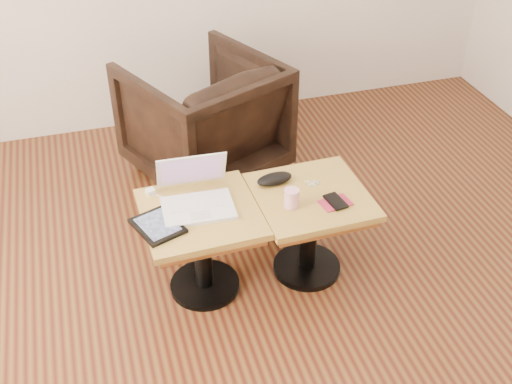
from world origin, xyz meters
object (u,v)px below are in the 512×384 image
object	(u,v)px
side_table_left	(201,231)
armchair	(204,119)
striped_cup	(291,198)
laptop	(196,195)
side_table_right	(310,214)

from	to	relation	value
side_table_left	armchair	world-z (taller)	armchair
side_table_left	striped_cup	world-z (taller)	striped_cup
laptop	armchair	distance (m)	0.96
side_table_left	laptop	world-z (taller)	laptop
side_table_right	striped_cup	size ratio (longest dim) A/B	5.98
side_table_right	armchair	world-z (taller)	armchair
laptop	armchair	bearing A→B (deg)	78.52
striped_cup	side_table_right	bearing A→B (deg)	26.80
side_table_right	striped_cup	distance (m)	0.21
laptop	striped_cup	size ratio (longest dim) A/B	3.77
striped_cup	side_table_left	bearing A→B (deg)	168.59
armchair	laptop	bearing A→B (deg)	51.48
side_table_left	armchair	bearing A→B (deg)	74.91
laptop	striped_cup	xyz separation A→B (m)	(0.40, -0.14, 0.00)
striped_cup	armchair	world-z (taller)	armchair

